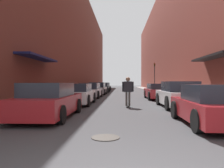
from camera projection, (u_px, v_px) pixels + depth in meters
The scene contains 17 objects.
ground at pixel (123, 93), 27.34m from camera, with size 136.96×136.96×0.00m, color #38383A.
curb_strip_left at pixel (91, 91), 33.76m from camera, with size 1.80×62.26×0.12m.
curb_strip_right at pixel (154, 91), 33.36m from camera, with size 1.80×62.26×0.12m.
building_row_left at pixel (73, 41), 33.83m from camera, with size 4.90×62.26×15.47m.
building_row_right at pixel (173, 41), 33.17m from camera, with size 4.90×62.26×15.43m.
parked_car_left_0 at pixel (50, 101), 8.48m from camera, with size 1.85×4.49×1.35m.
parked_car_left_1 at pixel (76, 94), 13.54m from camera, with size 2.08×4.22×1.29m.
parked_car_left_2 at pixel (90, 91), 19.24m from camera, with size 1.87×4.31×1.32m.
parked_car_left_3 at pixel (97, 89), 24.70m from camera, with size 2.01×3.95×1.37m.
parked_car_left_4 at pixel (102, 88), 30.25m from camera, with size 1.99×4.05×1.23m.
parked_car_left_5 at pixel (105, 87), 35.19m from camera, with size 1.90×4.55×1.34m.
parked_car_right_0 at pixel (214, 106), 6.97m from camera, with size 2.07×3.99×1.30m.
parked_car_right_1 at pixel (178, 95), 11.83m from camera, with size 1.88×4.39×1.42m.
parked_car_right_2 at pixel (159, 92), 17.79m from camera, with size 2.08×4.46×1.28m.
skateboarder at pixel (128, 89), 12.04m from camera, with size 0.64×0.78×1.67m.
manhole_cover at pixel (106, 137), 5.38m from camera, with size 0.70×0.70×0.02m.
traffic_light at pixel (155, 74), 29.46m from camera, with size 0.16×0.22×3.88m.
Camera 1 is at (-0.17, -2.46, 1.37)m, focal length 35.00 mm.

